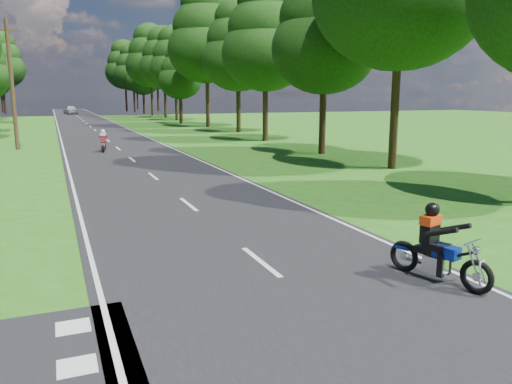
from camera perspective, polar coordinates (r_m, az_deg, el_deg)
name	(u,v)px	position (r m, az deg, el deg)	size (l,w,h in m)	color
ground	(305,298)	(8.93, 5.62, -11.93)	(160.00, 160.00, 0.00)	#285D15
main_road	(90,127)	(57.48, -18.40, 7.11)	(7.00, 140.00, 0.02)	black
road_markings	(90,128)	(55.61, -18.41, 7.00)	(7.40, 140.00, 0.01)	silver
treeline	(92,55)	(67.69, -18.22, 14.64)	(40.00, 115.35, 14.78)	black
telegraph_pole	(12,85)	(35.32, -26.12, 10.97)	(1.20, 0.26, 8.00)	#382616
rider_near_blue	(440,243)	(9.91, 20.27, -5.53)	(0.60, 1.79, 1.49)	navy
rider_far_red	(103,141)	(32.06, -17.05, 5.64)	(0.54, 1.61, 1.34)	#97150B
distant_car	(71,110)	(93.99, -20.43, 8.80)	(1.80, 4.47, 1.52)	silver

